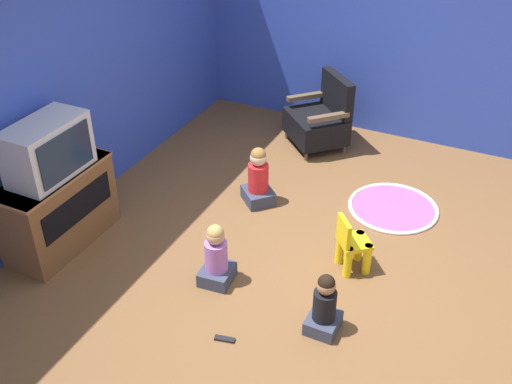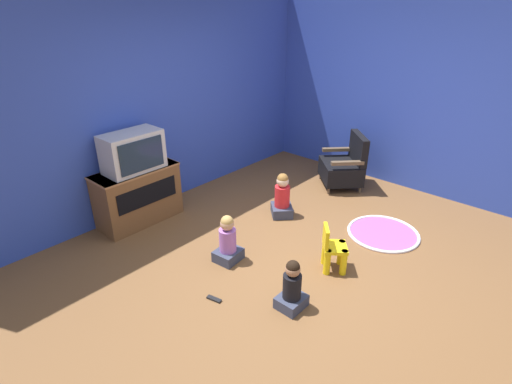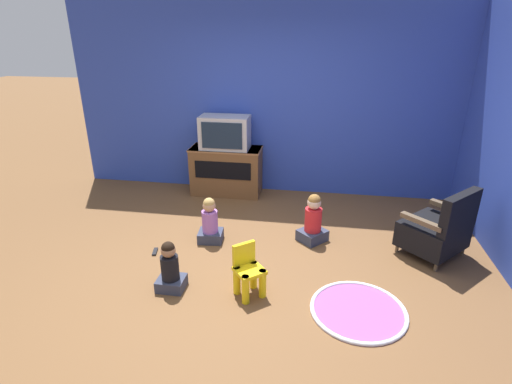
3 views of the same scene
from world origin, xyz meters
TOP-DOWN VIEW (x-y plane):
  - ground_plane at (0.00, 0.00)m, footprint 30.00×30.00m
  - wall_back at (-0.15, 2.32)m, footprint 5.70×0.12m
  - tv_cabinet at (-0.68, 2.02)m, footprint 1.04×0.46m
  - television at (-0.68, 2.00)m, footprint 0.70×0.38m
  - black_armchair at (1.98, 0.64)m, footprint 0.84×0.84m
  - yellow_kid_chair at (0.08, -0.36)m, footprint 0.35×0.34m
  - play_mat at (1.09, -0.46)m, footprint 0.86×0.86m
  - child_watching_left at (-0.54, 0.56)m, footprint 0.30×0.27m
  - child_watching_center at (-0.67, -0.40)m, footprint 0.26×0.23m
  - child_watching_right at (0.64, 0.76)m, footprint 0.40×0.40m
  - remote_control at (-1.09, 0.20)m, footprint 0.08×0.16m

SIDE VIEW (x-z plane):
  - ground_plane at x=0.00m, z-range 0.00..0.00m
  - play_mat at x=1.09m, z-range -0.01..0.03m
  - remote_control at x=-1.09m, z-range 0.00..0.02m
  - yellow_kid_chair at x=0.08m, z-range -0.03..0.47m
  - child_watching_center at x=-0.67m, z-range -0.03..0.48m
  - child_watching_left at x=-0.54m, z-range -0.04..0.51m
  - child_watching_right at x=0.64m, z-range -0.04..0.55m
  - black_armchair at x=1.98m, z-range -0.09..0.72m
  - tv_cabinet at x=-0.68m, z-range 0.01..0.72m
  - television at x=-0.68m, z-range 0.71..1.18m
  - wall_back at x=-0.15m, z-range 0.00..2.81m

